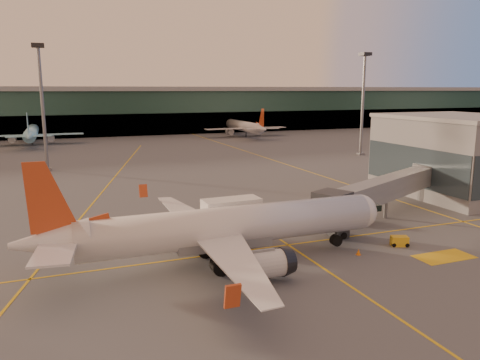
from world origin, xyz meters
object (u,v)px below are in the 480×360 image
object	(u,v)px
catering_truck	(232,218)
main_airplane	(220,229)
pushback_tug	(346,217)
gpu_cart	(399,241)

from	to	relation	value
catering_truck	main_airplane	bearing A→B (deg)	-121.65
pushback_tug	gpu_cart	bearing A→B (deg)	-110.92
pushback_tug	main_airplane	bearing A→B (deg)	-178.72
gpu_cart	pushback_tug	xyz separation A→B (m)	(-0.02, 10.07, 0.10)
main_airplane	pushback_tug	size ratio (longest dim) A/B	10.74
catering_truck	gpu_cart	world-z (taller)	catering_truck
main_airplane	pushback_tug	bearing A→B (deg)	22.56
main_airplane	catering_truck	distance (m)	6.76
gpu_cart	main_airplane	bearing A→B (deg)	-163.83
main_airplane	catering_truck	bearing A→B (deg)	60.17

